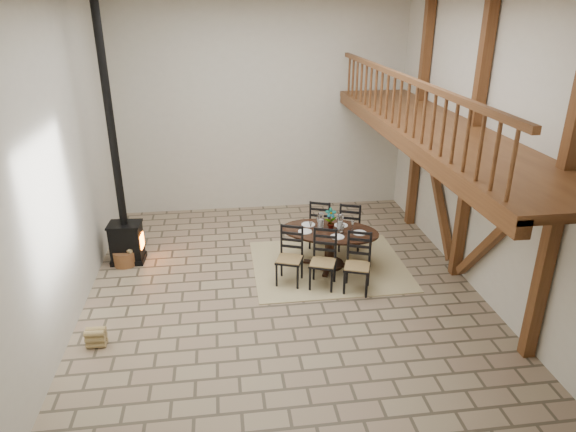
{
  "coord_description": "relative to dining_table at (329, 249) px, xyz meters",
  "views": [
    {
      "loc": [
        -1.0,
        -8.26,
        4.89
      ],
      "look_at": [
        0.17,
        0.4,
        1.22
      ],
      "focal_mm": 32.0,
      "sensor_mm": 36.0,
      "label": 1
    }
  ],
  "objects": [
    {
      "name": "rug",
      "position": [
        0.04,
        0.11,
        -0.41
      ],
      "size": [
        3.0,
        2.5,
        0.02
      ],
      "primitive_type": "cube",
      "color": "tan",
      "rests_on": "ground"
    },
    {
      "name": "log_basket",
      "position": [
        -4.0,
        0.72,
        -0.26
      ],
      "size": [
        0.45,
        0.45,
        0.38
      ],
      "rotation": [
        0.0,
        0.0,
        0.37
      ],
      "color": "brown",
      "rests_on": "ground"
    },
    {
      "name": "wood_stove",
      "position": [
        -3.95,
        0.85,
        0.7
      ],
      "size": [
        0.68,
        0.54,
        5.0
      ],
      "rotation": [
        0.0,
        0.0,
        -0.06
      ],
      "color": "black",
      "rests_on": "ground"
    },
    {
      "name": "room_shell",
      "position": [
        0.21,
        -0.51,
        2.59
      ],
      "size": [
        7.02,
        8.02,
        5.01
      ],
      "color": "beige",
      "rests_on": "ground"
    },
    {
      "name": "dining_table",
      "position": [
        0.0,
        0.0,
        0.0
      ],
      "size": [
        2.25,
        2.46,
        1.22
      ],
      "rotation": [
        0.0,
        0.0,
        -0.36
      ],
      "color": "black",
      "rests_on": "ground"
    },
    {
      "name": "log_stack",
      "position": [
        -4.02,
        -1.94,
        -0.27
      ],
      "size": [
        0.3,
        0.22,
        0.3
      ],
      "rotation": [
        0.0,
        0.0,
        -0.04
      ],
      "color": "tan",
      "rests_on": "ground"
    },
    {
      "name": "ground",
      "position": [
        -0.98,
        -0.51,
        -0.42
      ],
      "size": [
        8.0,
        8.0,
        0.0
      ],
      "primitive_type": "plane",
      "color": "gray",
      "rests_on": "ground"
    }
  ]
}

